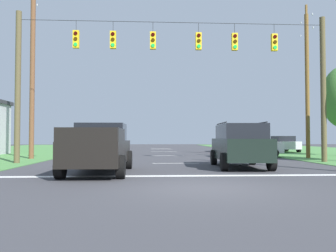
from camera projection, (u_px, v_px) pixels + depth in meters
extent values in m
plane|color=#3D3D42|center=(201.00, 188.00, 9.42)|extent=(120.00, 120.00, 0.00)
cube|color=white|center=(189.00, 176.00, 12.35)|extent=(14.23, 0.45, 0.01)
cube|color=white|center=(176.00, 163.00, 18.34)|extent=(2.50, 0.15, 0.01)
cube|color=white|center=(168.00, 156.00, 26.03)|extent=(2.50, 0.15, 0.01)
cube|color=white|center=(164.00, 152.00, 33.39)|extent=(2.50, 0.15, 0.01)
cube|color=white|center=(161.00, 149.00, 39.74)|extent=(2.50, 0.15, 0.01)
cube|color=white|center=(161.00, 148.00, 42.81)|extent=(2.50, 0.15, 0.01)
cylinder|color=brown|center=(18.00, 87.00, 18.32)|extent=(0.30, 0.30, 8.19)
cylinder|color=brown|center=(323.00, 89.00, 19.24)|extent=(0.30, 0.30, 8.19)
cylinder|color=black|center=(174.00, 22.00, 18.90)|extent=(16.80, 0.02, 0.02)
cylinder|color=black|center=(76.00, 26.00, 18.60)|extent=(0.02, 0.02, 0.56)
cube|color=yellow|center=(76.00, 39.00, 18.57)|extent=(0.32, 0.24, 0.95)
cylinder|color=#310503|center=(76.00, 33.00, 18.44)|extent=(0.20, 0.04, 0.20)
cylinder|color=#352203|center=(76.00, 39.00, 18.43)|extent=(0.20, 0.04, 0.20)
cylinder|color=green|center=(75.00, 44.00, 18.42)|extent=(0.20, 0.04, 0.20)
cylinder|color=black|center=(113.00, 26.00, 18.71)|extent=(0.02, 0.02, 0.56)
cube|color=yellow|center=(113.00, 40.00, 18.68)|extent=(0.32, 0.24, 0.95)
cylinder|color=#310503|center=(113.00, 34.00, 18.55)|extent=(0.20, 0.04, 0.20)
cylinder|color=#352203|center=(113.00, 39.00, 18.54)|extent=(0.20, 0.04, 0.20)
cylinder|color=green|center=(113.00, 45.00, 18.53)|extent=(0.20, 0.04, 0.20)
cylinder|color=black|center=(153.00, 27.00, 18.83)|extent=(0.02, 0.02, 0.56)
cube|color=yellow|center=(153.00, 41.00, 18.80)|extent=(0.32, 0.24, 0.95)
cylinder|color=#310503|center=(153.00, 35.00, 18.67)|extent=(0.20, 0.04, 0.20)
cylinder|color=#352203|center=(153.00, 40.00, 18.66)|extent=(0.20, 0.04, 0.20)
cylinder|color=green|center=(153.00, 45.00, 18.65)|extent=(0.20, 0.04, 0.20)
cylinder|color=black|center=(198.00, 28.00, 18.97)|extent=(0.02, 0.02, 0.56)
cube|color=yellow|center=(198.00, 41.00, 18.94)|extent=(0.32, 0.24, 0.95)
cylinder|color=#310503|center=(199.00, 35.00, 18.81)|extent=(0.20, 0.04, 0.20)
cylinder|color=#352203|center=(199.00, 41.00, 18.80)|extent=(0.20, 0.04, 0.20)
cylinder|color=green|center=(199.00, 46.00, 18.79)|extent=(0.20, 0.04, 0.20)
cylinder|color=black|center=(234.00, 28.00, 19.08)|extent=(0.02, 0.02, 0.56)
cube|color=yellow|center=(235.00, 42.00, 19.05)|extent=(0.32, 0.24, 0.95)
cylinder|color=#310503|center=(235.00, 36.00, 18.92)|extent=(0.20, 0.04, 0.20)
cylinder|color=#352203|center=(235.00, 41.00, 18.91)|extent=(0.20, 0.04, 0.20)
cylinder|color=green|center=(235.00, 47.00, 18.90)|extent=(0.20, 0.04, 0.20)
cylinder|color=black|center=(274.00, 29.00, 19.20)|extent=(0.02, 0.02, 0.56)
cube|color=yellow|center=(274.00, 43.00, 19.18)|extent=(0.32, 0.24, 0.95)
cylinder|color=#310503|center=(275.00, 37.00, 19.05)|extent=(0.20, 0.04, 0.20)
cylinder|color=#352203|center=(275.00, 42.00, 19.04)|extent=(0.20, 0.04, 0.20)
cylinder|color=green|center=(275.00, 47.00, 19.03)|extent=(0.20, 0.04, 0.20)
cube|color=black|center=(99.00, 152.00, 13.28)|extent=(2.07, 5.42, 0.85)
cube|color=black|center=(102.00, 132.00, 13.95)|extent=(1.87, 1.92, 0.70)
cube|color=black|center=(66.00, 135.00, 11.91)|extent=(0.13, 2.38, 0.45)
cube|color=black|center=(120.00, 135.00, 11.99)|extent=(0.13, 2.38, 0.45)
cube|color=black|center=(86.00, 135.00, 10.65)|extent=(1.96, 0.12, 0.45)
cylinder|color=black|center=(83.00, 160.00, 15.05)|extent=(0.29, 0.80, 0.80)
cylinder|color=black|center=(129.00, 160.00, 15.14)|extent=(0.29, 0.80, 0.80)
cylinder|color=black|center=(60.00, 167.00, 11.39)|extent=(0.29, 0.80, 0.80)
cylinder|color=black|center=(121.00, 167.00, 11.47)|extent=(0.29, 0.80, 0.80)
cube|color=black|center=(240.00, 149.00, 15.75)|extent=(2.22, 4.90, 0.95)
cube|color=black|center=(240.00, 132.00, 15.62)|extent=(1.98, 3.30, 0.65)
cylinder|color=black|center=(221.00, 123.00, 15.64)|extent=(0.20, 2.72, 0.05)
cylinder|color=black|center=(259.00, 123.00, 15.63)|extent=(0.20, 2.72, 0.05)
cylinder|color=black|center=(214.00, 157.00, 17.36)|extent=(0.30, 0.77, 0.76)
cylinder|color=black|center=(252.00, 157.00, 17.36)|extent=(0.30, 0.77, 0.76)
cylinder|color=black|center=(224.00, 162.00, 14.10)|extent=(0.30, 0.77, 0.76)
cylinder|color=black|center=(272.00, 162.00, 14.10)|extent=(0.30, 0.77, 0.76)
cube|color=silver|center=(249.00, 148.00, 24.13)|extent=(4.32, 1.84, 0.70)
cube|color=black|center=(249.00, 139.00, 24.15)|extent=(2.11, 1.64, 0.50)
cylinder|color=black|center=(233.00, 153.00, 23.16)|extent=(0.64, 0.23, 0.64)
cylinder|color=black|center=(227.00, 152.00, 24.95)|extent=(0.64, 0.23, 0.64)
cylinder|color=black|center=(274.00, 153.00, 23.29)|extent=(0.64, 0.23, 0.64)
cylinder|color=black|center=(265.00, 152.00, 25.08)|extent=(0.64, 0.23, 0.64)
cube|color=silver|center=(283.00, 145.00, 32.50)|extent=(1.85, 4.32, 0.70)
cube|color=black|center=(283.00, 139.00, 32.52)|extent=(1.64, 2.12, 0.50)
cylinder|color=black|center=(269.00, 148.00, 33.86)|extent=(0.23, 0.64, 0.64)
cylinder|color=black|center=(286.00, 148.00, 33.94)|extent=(0.23, 0.64, 0.64)
cylinder|color=black|center=(279.00, 149.00, 31.03)|extent=(0.23, 0.64, 0.64)
cylinder|color=black|center=(299.00, 149.00, 31.11)|extent=(0.23, 0.64, 0.64)
cube|color=maroon|center=(228.00, 145.00, 32.18)|extent=(1.99, 4.37, 0.70)
cube|color=black|center=(228.00, 139.00, 32.20)|extent=(1.71, 2.17, 0.50)
cylinder|color=black|center=(241.00, 149.00, 30.76)|extent=(0.25, 0.65, 0.64)
cylinder|color=black|center=(221.00, 149.00, 30.74)|extent=(0.25, 0.65, 0.64)
cylinder|color=black|center=(234.00, 148.00, 33.60)|extent=(0.25, 0.65, 0.64)
cylinder|color=black|center=(216.00, 148.00, 33.57)|extent=(0.25, 0.65, 0.64)
cylinder|color=brown|center=(307.00, 86.00, 22.63)|extent=(0.26, 0.26, 9.58)
cube|color=brown|center=(306.00, 20.00, 22.78)|extent=(0.12, 0.12, 2.09)
cylinder|color=#B2B7BC|center=(301.00, 23.00, 23.62)|extent=(0.08, 0.08, 0.12)
cylinder|color=#B2B7BC|center=(312.00, 14.00, 21.95)|extent=(0.08, 0.08, 0.12)
cube|color=brown|center=(307.00, 34.00, 22.75)|extent=(0.12, 0.12, 2.25)
cylinder|color=#B2B7BC|center=(301.00, 36.00, 23.65)|extent=(0.08, 0.08, 0.12)
cylinder|color=#B2B7BC|center=(313.00, 28.00, 21.86)|extent=(0.08, 0.08, 0.12)
cylinder|color=brown|center=(32.00, 77.00, 22.12)|extent=(0.31, 0.31, 10.58)
cube|color=brown|center=(33.00, 2.00, 22.28)|extent=(0.12, 0.12, 1.90)
cylinder|color=#B2B7BC|center=(37.00, 5.00, 23.05)|extent=(0.08, 0.08, 0.12)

